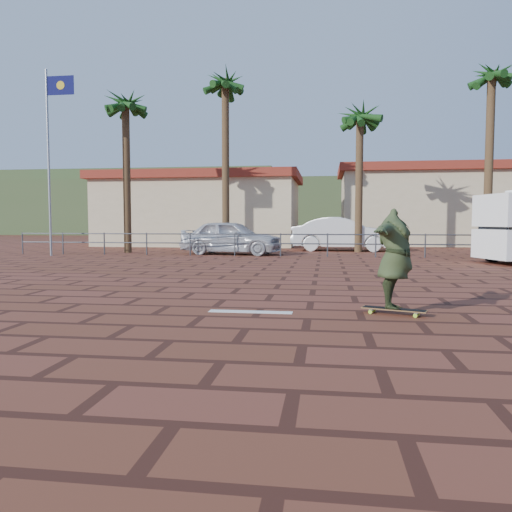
# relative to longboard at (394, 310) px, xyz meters

# --- Properties ---
(ground) EXTENTS (120.00, 120.00, 0.00)m
(ground) POSITION_rel_longboard_xyz_m (-3.04, 1.12, -0.08)
(ground) COLOR brown
(ground) RESTS_ON ground
(paint_stripe) EXTENTS (1.40, 0.22, 0.01)m
(paint_stripe) POSITION_rel_longboard_xyz_m (-2.34, -0.08, -0.08)
(paint_stripe) COLOR white
(paint_stripe) RESTS_ON ground
(guardrail) EXTENTS (24.06, 0.06, 1.00)m
(guardrail) POSITION_rel_longboard_xyz_m (-3.04, 13.12, 0.60)
(guardrail) COLOR #47494F
(guardrail) RESTS_ON ground
(flagpole) EXTENTS (1.30, 0.10, 8.00)m
(flagpole) POSITION_rel_longboard_xyz_m (-12.91, 12.12, 4.56)
(flagpole) COLOR gray
(flagpole) RESTS_ON ground
(palm_far_left) EXTENTS (2.40, 2.40, 8.25)m
(palm_far_left) POSITION_rel_longboard_xyz_m (-10.54, 14.62, 6.75)
(palm_far_left) COLOR brown
(palm_far_left) RESTS_ON ground
(palm_left) EXTENTS (2.40, 2.40, 9.45)m
(palm_left) POSITION_rel_longboard_xyz_m (-6.04, 16.12, 7.87)
(palm_left) COLOR brown
(palm_left) RESTS_ON ground
(palm_center) EXTENTS (2.40, 2.40, 7.75)m
(palm_center) POSITION_rel_longboard_xyz_m (0.46, 16.62, 6.28)
(palm_center) COLOR brown
(palm_center) RESTS_ON ground
(palm_right) EXTENTS (2.40, 2.40, 9.05)m
(palm_right) POSITION_rel_longboard_xyz_m (5.96, 15.12, 7.50)
(palm_right) COLOR brown
(palm_right) RESTS_ON ground
(building_west) EXTENTS (12.60, 7.60, 4.50)m
(building_west) POSITION_rel_longboard_xyz_m (-9.04, 23.12, 2.20)
(building_west) COLOR beige
(building_west) RESTS_ON ground
(building_east) EXTENTS (10.60, 6.60, 5.00)m
(building_east) POSITION_rel_longboard_xyz_m (4.96, 25.12, 2.45)
(building_east) COLOR beige
(building_east) RESTS_ON ground
(hill_front) EXTENTS (70.00, 18.00, 6.00)m
(hill_front) POSITION_rel_longboard_xyz_m (-3.04, 51.12, 2.92)
(hill_front) COLOR #384C28
(hill_front) RESTS_ON ground
(hill_back) EXTENTS (35.00, 14.00, 8.00)m
(hill_back) POSITION_rel_longboard_xyz_m (-25.04, 57.12, 3.92)
(hill_back) COLOR #384C28
(hill_back) RESTS_ON ground
(longboard) EXTENTS (1.05, 0.56, 0.10)m
(longboard) POSITION_rel_longboard_xyz_m (0.00, 0.00, 0.00)
(longboard) COLOR olive
(longboard) RESTS_ON ground
(skateboarder) EXTENTS (1.11, 2.06, 1.62)m
(skateboarder) POSITION_rel_longboard_xyz_m (0.00, 0.00, 0.83)
(skateboarder) COLOR #323F22
(skateboarder) RESTS_ON longboard
(car_silver) EXTENTS (4.80, 2.43, 1.57)m
(car_silver) POSITION_rel_longboard_xyz_m (-5.38, 14.12, 0.70)
(car_silver) COLOR silver
(car_silver) RESTS_ON ground
(car_white) EXTENTS (5.27, 1.98, 1.72)m
(car_white) POSITION_rel_longboard_xyz_m (-0.25, 17.60, 0.78)
(car_white) COLOR white
(car_white) RESTS_ON ground
(street_sign) EXTENTS (0.49, 0.18, 2.44)m
(street_sign) POSITION_rel_longboard_xyz_m (6.05, 13.12, 1.62)
(street_sign) COLOR gray
(street_sign) RESTS_ON ground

